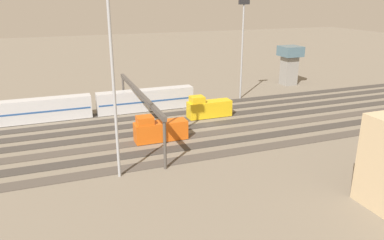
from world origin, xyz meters
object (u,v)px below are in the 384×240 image
train_on_track_2 (208,108)px  signal_gantry (139,96)px  train_on_track_0 (94,105)px  light_mast_1 (110,40)px  light_mast_0 (243,36)px  control_tower (290,62)px  train_on_track_4 (159,130)px

train_on_track_2 → signal_gantry: bearing=16.6°
train_on_track_0 → light_mast_1: 36.81m
light_mast_1 → signal_gantry: light_mast_1 is taller
light_mast_1 → light_mast_0: bearing=-138.4°
light_mast_0 → signal_gantry: (31.12, 17.01, -8.62)m
light_mast_0 → signal_gantry: light_mast_0 is taller
train_on_track_2 → light_mast_0: bearing=-140.2°
train_on_track_2 → control_tower: size_ratio=0.85×
train_on_track_0 → train_on_track_4: (-9.75, 20.00, -0.46)m
light_mast_0 → control_tower: 25.26m
train_on_track_2 → signal_gantry: size_ratio=0.29×
train_on_track_0 → light_mast_1: (0.04, 32.15, 17.93)m
signal_gantry → control_tower: 58.89m
train_on_track_2 → train_on_track_4: size_ratio=1.00×
train_on_track_0 → light_mast_0: light_mast_0 is taller
train_on_track_0 → train_on_track_4: 22.26m
train_on_track_4 → control_tower: control_tower is taller
signal_gantry → light_mast_0: bearing=-151.3°
light_mast_1 → signal_gantry: bearing=-113.1°
control_tower → train_on_track_0: bearing=10.9°
light_mast_0 → signal_gantry: 36.50m
control_tower → signal_gantry: bearing=26.7°
light_mast_1 → train_on_track_4: bearing=-128.9°
train_on_track_2 → signal_gantry: signal_gantry is taller
train_on_track_0 → control_tower: 61.10m
light_mast_0 → light_mast_1: (38.43, 34.16, 4.27)m
train_on_track_4 → control_tower: (-50.10, -31.48, 4.77)m
control_tower → light_mast_0: bearing=23.8°
train_on_track_0 → train_on_track_4: same height
train_on_track_2 → light_mast_1: light_mast_1 is taller
train_on_track_4 → light_mast_1: light_mast_1 is taller
train_on_track_2 → light_mast_1: size_ratio=0.30×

